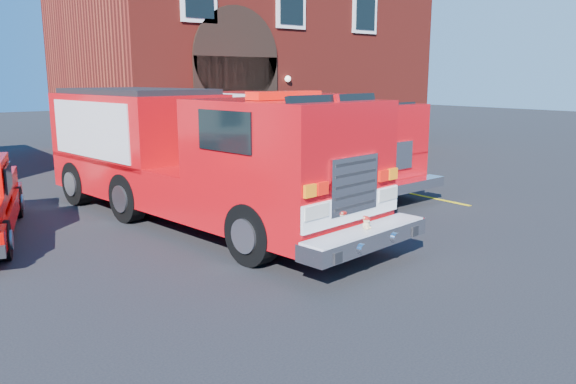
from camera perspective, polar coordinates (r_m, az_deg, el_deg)
ground at (r=11.05m, az=-3.83°, el=-5.62°), size 100.00×100.00×0.00m
parking_stripe_near at (r=16.10m, az=13.64°, el=-0.43°), size 0.12×3.00×0.01m
parking_stripe_mid at (r=18.08m, az=6.23°, el=1.13°), size 0.12×3.00×0.01m
parking_stripe_far at (r=20.31m, az=0.36°, el=2.35°), size 0.12×3.00×0.01m
fire_station at (r=27.20m, az=-4.72°, el=13.64°), size 15.20×10.20×8.45m
fire_engine at (r=12.90m, az=-9.65°, el=3.83°), size 3.94×10.04×3.01m
secondary_truck at (r=17.31m, az=0.35°, el=5.78°), size 3.14×8.69×2.77m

